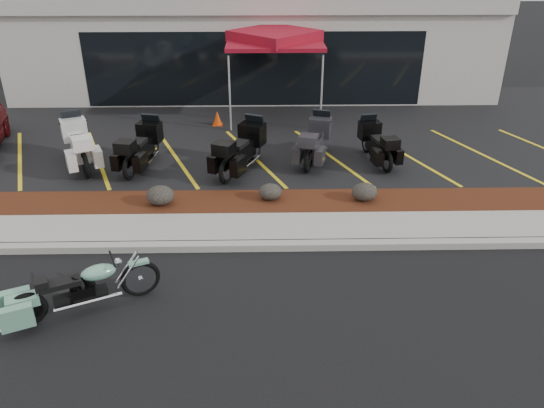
{
  "coord_description": "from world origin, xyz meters",
  "views": [
    {
      "loc": [
        0.25,
        -8.44,
        5.84
      ],
      "look_at": [
        0.45,
        1.2,
        0.89
      ],
      "focal_mm": 35.0,
      "sensor_mm": 36.0,
      "label": 1
    }
  ],
  "objects_px": {
    "hero_cruiser": "(140,274)",
    "popup_canopy": "(275,39)",
    "touring_white": "(74,133)",
    "traffic_cone": "(217,118)"
  },
  "relations": [
    {
      "from": "hero_cruiser",
      "to": "popup_canopy",
      "type": "relative_size",
      "value": 0.69
    },
    {
      "from": "touring_white",
      "to": "popup_canopy",
      "type": "xyz_separation_m",
      "value": [
        5.7,
        3.58,
        1.93
      ]
    },
    {
      "from": "touring_white",
      "to": "popup_canopy",
      "type": "height_order",
      "value": "popup_canopy"
    },
    {
      "from": "traffic_cone",
      "to": "touring_white",
      "type": "bearing_deg",
      "value": -144.8
    },
    {
      "from": "touring_white",
      "to": "traffic_cone",
      "type": "height_order",
      "value": "touring_white"
    },
    {
      "from": "hero_cruiser",
      "to": "popup_canopy",
      "type": "height_order",
      "value": "popup_canopy"
    },
    {
      "from": "hero_cruiser",
      "to": "traffic_cone",
      "type": "relative_size",
      "value": 5.58
    },
    {
      "from": "hero_cruiser",
      "to": "traffic_cone",
      "type": "bearing_deg",
      "value": 61.0
    },
    {
      "from": "hero_cruiser",
      "to": "touring_white",
      "type": "xyz_separation_m",
      "value": [
        -3.07,
        6.39,
        0.36
      ]
    },
    {
      "from": "touring_white",
      "to": "traffic_cone",
      "type": "bearing_deg",
      "value": -79.68
    }
  ]
}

